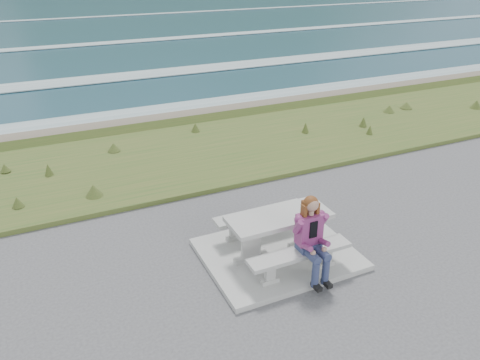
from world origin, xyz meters
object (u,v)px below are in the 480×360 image
object	(u,v)px
bench_landward	(300,256)
bench_seaward	(260,217)
seated_woman	(313,250)
picnic_table	(279,224)

from	to	relation	value
bench_landward	bench_seaward	bearing A→B (deg)	90.00
seated_woman	bench_landward	bearing A→B (deg)	139.73
seated_woman	picnic_table	bearing A→B (deg)	100.70
picnic_table	seated_woman	world-z (taller)	seated_woman
bench_seaward	seated_woman	world-z (taller)	seated_woman
picnic_table	seated_woman	xyz separation A→B (m)	(0.16, -0.83, -0.07)
bench_landward	bench_seaward	distance (m)	1.40
picnic_table	bench_landward	size ratio (longest dim) A/B	1.00
bench_landward	bench_seaward	size ratio (longest dim) A/B	1.00
picnic_table	bench_landward	world-z (taller)	picnic_table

